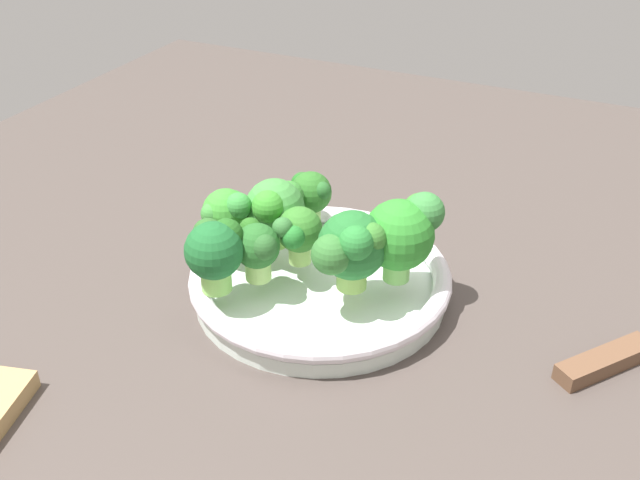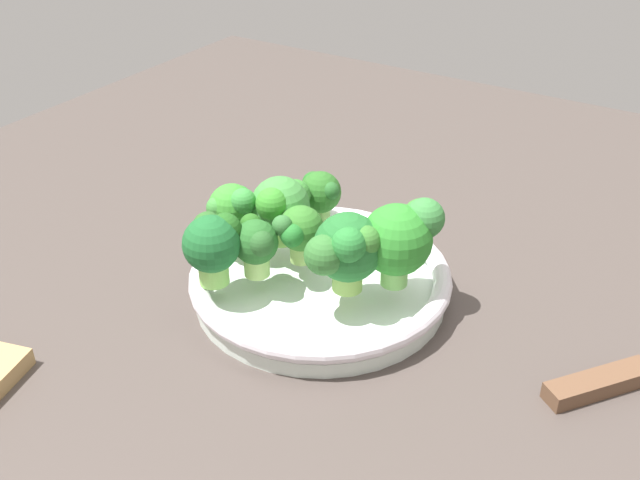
% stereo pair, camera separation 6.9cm
% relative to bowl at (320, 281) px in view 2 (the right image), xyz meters
% --- Properties ---
extents(ground_plane, '(1.30, 1.30, 0.03)m').
position_rel_bowl_xyz_m(ground_plane, '(0.00, -0.04, -0.03)').
color(ground_plane, '#473E39').
extents(bowl, '(0.25, 0.25, 0.03)m').
position_rel_bowl_xyz_m(bowl, '(0.00, 0.00, 0.00)').
color(bowl, white).
rests_on(bowl, ground_plane).
extents(broccoli_floret_0, '(0.06, 0.05, 0.07)m').
position_rel_bowl_xyz_m(broccoli_floret_0, '(-0.07, 0.07, 0.06)').
color(broccoli_floret_0, '#8AD05C').
rests_on(broccoli_floret_0, bowl).
extents(broccoli_floret_1, '(0.05, 0.05, 0.06)m').
position_rel_bowl_xyz_m(broccoli_floret_1, '(-0.01, 0.09, 0.06)').
color(broccoli_floret_1, '#95C95F').
rests_on(broccoli_floret_1, bowl).
extents(broccoli_floret_2, '(0.07, 0.06, 0.07)m').
position_rel_bowl_xyz_m(broccoli_floret_2, '(0.02, 0.06, 0.06)').
color(broccoli_floret_2, '#8DCA57').
rests_on(broccoli_floret_2, bowl).
extents(broccoli_floret_3, '(0.08, 0.07, 0.08)m').
position_rel_bowl_xyz_m(broccoli_floret_3, '(-0.02, -0.04, 0.06)').
color(broccoli_floret_3, '#82B04E').
rests_on(broccoli_floret_3, bowl).
extents(broccoli_floret_4, '(0.04, 0.05, 0.06)m').
position_rel_bowl_xyz_m(broccoli_floret_4, '(-0.04, 0.04, 0.05)').
color(broccoli_floret_4, '#9FCD6B').
rests_on(broccoli_floret_4, bowl).
extents(broccoli_floret_5, '(0.04, 0.05, 0.06)m').
position_rel_bowl_xyz_m(broccoli_floret_5, '(0.07, 0.05, 0.05)').
color(broccoli_floret_5, '#85B75B').
rests_on(broccoli_floret_5, bowl).
extents(broccoli_floret_6, '(0.07, 0.07, 0.08)m').
position_rel_bowl_xyz_m(broccoli_floret_6, '(0.02, -0.07, 0.07)').
color(broccoli_floret_6, '#79BF5D').
rests_on(broccoli_floret_6, bowl).
extents(broccoli_floret_7, '(0.05, 0.04, 0.06)m').
position_rel_bowl_xyz_m(broccoli_floret_7, '(-0.01, 0.02, 0.05)').
color(broccoli_floret_7, '#9FC865').
rests_on(broccoli_floret_7, bowl).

